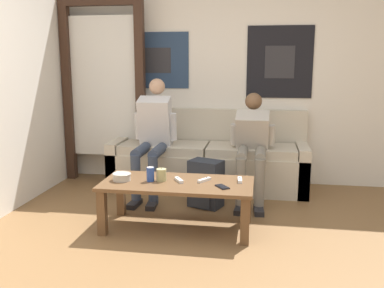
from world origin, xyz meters
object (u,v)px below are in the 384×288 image
at_px(ceramic_bowl, 122,176).
at_px(game_controller_near_left, 179,180).
at_px(couch, 208,161).
at_px(person_seated_teen, 252,142).
at_px(coffee_table, 177,189).
at_px(drink_can_blue, 150,174).
at_px(game_controller_near_right, 204,180).
at_px(cell_phone, 222,187).
at_px(game_controller_far_center, 240,180).
at_px(person_seated_adult, 153,133).
at_px(pillar_candle, 161,175).
at_px(backpack, 205,185).

height_order(ceramic_bowl, game_controller_near_left, ceramic_bowl).
relative_size(couch, person_seated_teen, 2.01).
xyz_separation_m(person_seated_teen, game_controller_near_left, (-0.60, -0.90, -0.18)).
xyz_separation_m(coffee_table, drink_can_blue, (-0.23, -0.01, 0.13)).
relative_size(drink_can_blue, game_controller_near_right, 0.89).
distance_m(couch, drink_can_blue, 1.34).
bearing_deg(drink_can_blue, cell_phone, -7.62).
distance_m(person_seated_teen, game_controller_near_left, 1.10).
xyz_separation_m(game_controller_near_right, game_controller_far_center, (0.30, 0.05, 0.00)).
xyz_separation_m(person_seated_adult, cell_phone, (0.84, -1.02, -0.25)).
relative_size(couch, ceramic_bowl, 13.58).
relative_size(coffee_table, game_controller_near_right, 9.28).
height_order(coffee_table, person_seated_adult, person_seated_adult).
xyz_separation_m(pillar_candle, game_controller_near_left, (0.15, 0.01, -0.04)).
height_order(person_seated_adult, drink_can_blue, person_seated_adult).
relative_size(coffee_table, person_seated_teen, 1.18).
height_order(game_controller_near_left, cell_phone, game_controller_near_left).
height_order(pillar_candle, game_controller_near_left, pillar_candle).
height_order(pillar_candle, game_controller_far_center, pillar_candle).
height_order(couch, drink_can_blue, couch).
height_order(couch, person_seated_teen, person_seated_teen).
relative_size(pillar_candle, game_controller_near_left, 0.83).
bearing_deg(game_controller_near_left, ceramic_bowl, -174.02).
height_order(backpack, game_controller_near_left, backpack).
bearing_deg(backpack, cell_phone, -71.64).
distance_m(backpack, game_controller_near_left, 0.63).
bearing_deg(person_seated_adult, cell_phone, -50.49).
bearing_deg(pillar_candle, cell_phone, -11.35).
height_order(backpack, ceramic_bowl, ceramic_bowl).
bearing_deg(ceramic_bowl, coffee_table, 3.94).
distance_m(coffee_table, game_controller_near_right, 0.25).
bearing_deg(ceramic_bowl, couch, 65.67).
height_order(person_seated_adult, game_controller_near_left, person_seated_adult).
height_order(pillar_candle, drink_can_blue, drink_can_blue).
distance_m(person_seated_teen, ceramic_bowl, 1.46).
xyz_separation_m(person_seated_teen, game_controller_far_center, (-0.08, -0.82, -0.18)).
bearing_deg(person_seated_teen, pillar_candle, -129.31).
bearing_deg(game_controller_near_right, person_seated_adult, 127.81).
distance_m(coffee_table, pillar_candle, 0.19).
bearing_deg(ceramic_bowl, drink_can_blue, 4.35).
bearing_deg(person_seated_teen, cell_phone, -101.66).
relative_size(person_seated_adult, game_controller_near_left, 8.79).
xyz_separation_m(ceramic_bowl, game_controller_near_left, (0.49, 0.05, -0.02)).
bearing_deg(game_controller_far_center, cell_phone, -123.05).
relative_size(coffee_table, cell_phone, 8.67).
relative_size(pillar_candle, game_controller_near_right, 0.85).
relative_size(pillar_candle, drink_can_blue, 0.95).
height_order(couch, person_seated_adult, person_seated_adult).
distance_m(pillar_candle, game_controller_near_right, 0.37).
bearing_deg(person_seated_teen, coffee_table, -123.31).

